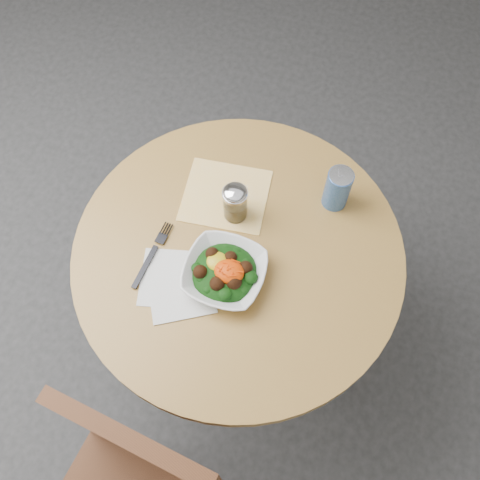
# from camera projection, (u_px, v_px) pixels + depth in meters

# --- Properties ---
(ground) EXTENTS (6.00, 6.00, 0.00)m
(ground) POSITION_uv_depth(u_px,v_px,m) (239.00, 332.00, 2.11)
(ground) COLOR #2A2A2D
(ground) RESTS_ON ground
(table) EXTENTS (0.90, 0.90, 0.75)m
(table) POSITION_uv_depth(u_px,v_px,m) (238.00, 279.00, 1.62)
(table) COLOR black
(table) RESTS_ON ground
(cloth_napkin) EXTENTS (0.26, 0.24, 0.00)m
(cloth_napkin) POSITION_uv_depth(u_px,v_px,m) (226.00, 195.00, 1.52)
(cloth_napkin) COLOR #FFA80D
(cloth_napkin) RESTS_ON table
(paper_napkins) EXTENTS (0.24, 0.23, 0.00)m
(paper_napkins) POSITION_uv_depth(u_px,v_px,m) (177.00, 284.00, 1.40)
(paper_napkins) COLOR silver
(paper_napkins) RESTS_ON table
(salad_bowl) EXTENTS (0.22, 0.22, 0.08)m
(salad_bowl) POSITION_uv_depth(u_px,v_px,m) (225.00, 272.00, 1.38)
(salad_bowl) COLOR silver
(salad_bowl) RESTS_ON table
(fork) EXTENTS (0.04, 0.21, 0.00)m
(fork) POSITION_uv_depth(u_px,v_px,m) (153.00, 252.00, 1.43)
(fork) COLOR black
(fork) RESTS_ON table
(spice_shaker) EXTENTS (0.07, 0.07, 0.13)m
(spice_shaker) POSITION_uv_depth(u_px,v_px,m) (235.00, 203.00, 1.44)
(spice_shaker) COLOR silver
(spice_shaker) RESTS_ON table
(beverage_can) EXTENTS (0.07, 0.07, 0.14)m
(beverage_can) POSITION_uv_depth(u_px,v_px,m) (337.00, 189.00, 1.45)
(beverage_can) COLOR navy
(beverage_can) RESTS_ON table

